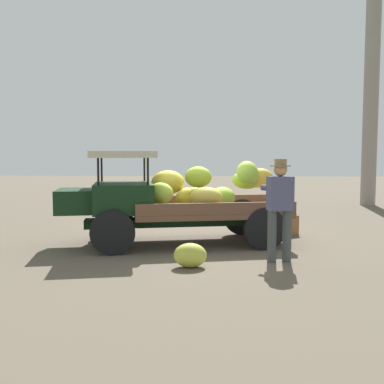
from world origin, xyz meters
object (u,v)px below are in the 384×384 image
at_px(farmer, 280,203).
at_px(loose_banana_bunch, 190,255).
at_px(truck, 167,199).
at_px(wooden_crate, 282,225).

relative_size(farmer, loose_banana_bunch, 3.26).
distance_m(truck, loose_banana_bunch, 2.01).
bearing_deg(farmer, wooden_crate, -22.18).
xyz_separation_m(farmer, loose_banana_bunch, (1.45, 0.46, -0.78)).
height_order(farmer, wooden_crate, farmer).
bearing_deg(farmer, truck, 43.98).
distance_m(farmer, loose_banana_bunch, 1.71).
distance_m(truck, farmer, 2.41).
bearing_deg(truck, farmer, 134.31).
relative_size(wooden_crate, loose_banana_bunch, 1.00).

